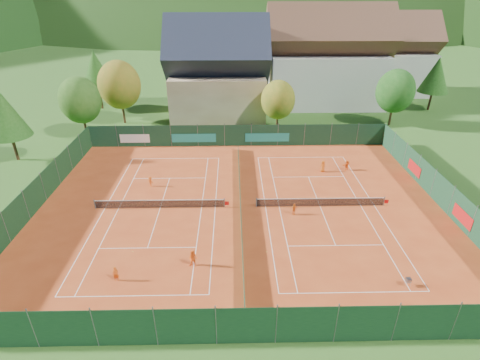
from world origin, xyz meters
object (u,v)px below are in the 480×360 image
(player_left_mid, at_px, (193,259))
(player_right_far_b, at_px, (347,165))
(player_left_near, at_px, (116,274))
(ball_hopper, at_px, (408,280))
(hotel_block_a, at_px, (326,63))
(player_left_far, at_px, (151,181))
(hotel_block_b, at_px, (387,59))
(player_right_near, at_px, (294,209))
(player_right_far_a, at_px, (323,166))
(chalet, at_px, (218,75))

(player_left_mid, relative_size, player_right_far_b, 1.17)
(player_left_near, bearing_deg, ball_hopper, -10.14)
(hotel_block_a, relative_size, player_left_far, 18.23)
(hotel_block_b, relative_size, player_left_mid, 11.52)
(hotel_block_a, distance_m, player_right_far_b, 28.84)
(ball_hopper, xyz_separation_m, player_left_mid, (-15.97, 2.51, 0.19))
(hotel_block_a, bearing_deg, player_right_far_b, -96.42)
(hotel_block_b, xyz_separation_m, ball_hopper, (-17.92, -55.29, -6.06))
(player_right_near, bearing_deg, player_right_far_a, 38.79)
(player_left_far, xyz_separation_m, player_right_far_a, (19.68, 3.21, 0.12))
(ball_hopper, distance_m, player_right_far_b, 19.44)
(chalet, height_order, hotel_block_a, hotel_block_a)
(chalet, relative_size, player_left_far, 13.68)
(hotel_block_a, distance_m, player_right_near, 39.60)
(hotel_block_b, bearing_deg, chalet, -157.01)
(hotel_block_a, xyz_separation_m, player_right_far_b, (-3.13, -27.86, -6.74))
(hotel_block_a, height_order, player_left_near, hotel_block_a)
(player_right_near, relative_size, player_right_far_b, 0.93)
(chalet, distance_m, hotel_block_b, 35.85)
(hotel_block_a, relative_size, player_left_mid, 14.40)
(chalet, distance_m, hotel_block_a, 19.94)
(player_left_far, relative_size, player_right_far_b, 0.92)
(hotel_block_a, distance_m, player_left_mid, 49.44)
(player_right_far_a, bearing_deg, player_right_near, 49.56)
(hotel_block_a, xyz_separation_m, player_left_far, (-25.77, -31.46, -6.79))
(player_left_near, bearing_deg, chalet, 73.39)
(player_left_far, xyz_separation_m, player_right_far_b, (22.64, 3.59, 0.05))
(chalet, bearing_deg, player_left_near, -99.20)
(ball_hopper, height_order, player_left_far, player_left_far)
(player_left_near, xyz_separation_m, player_left_far, (-0.25, 14.81, -0.04))
(ball_hopper, bearing_deg, hotel_block_a, 85.26)
(ball_hopper, height_order, player_right_near, player_right_near)
(player_left_far, relative_size, player_right_near, 1.00)
(player_right_far_a, xyz_separation_m, player_right_far_b, (2.96, 0.38, -0.07))
(ball_hopper, xyz_separation_m, player_left_near, (-21.60, 1.03, 0.08))
(hotel_block_b, xyz_separation_m, player_right_far_a, (-20.09, -36.25, -5.91))
(chalet, xyz_separation_m, player_left_near, (-6.52, -40.26, -5.99))
(player_left_far, distance_m, player_right_far_a, 19.94)
(hotel_block_b, bearing_deg, player_left_mid, -122.70)
(player_left_mid, height_order, player_right_near, player_left_mid)
(player_left_near, height_order, player_left_far, player_left_near)
(ball_hopper, height_order, player_right_far_b, player_right_far_b)
(chalet, height_order, player_left_near, chalet)
(chalet, distance_m, player_left_near, 41.23)
(player_right_far_b, bearing_deg, player_left_near, 12.38)
(player_right_near, height_order, player_right_far_a, player_right_far_a)
(player_right_near, bearing_deg, hotel_block_a, 50.08)
(hotel_block_b, distance_m, ball_hopper, 58.44)
(hotel_block_a, height_order, ball_hopper, hotel_block_a)
(hotel_block_a, bearing_deg, player_left_mid, -113.95)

